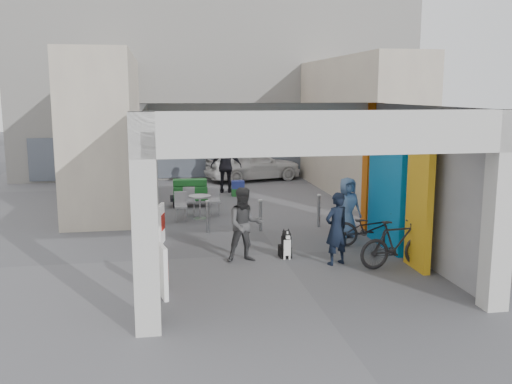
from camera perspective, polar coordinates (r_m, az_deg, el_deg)
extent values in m
plane|color=#57575C|center=(13.60, 2.37, -6.20)|extent=(90.00, 90.00, 0.00)
cube|color=#B9B9B4|center=(9.00, -11.03, -3.31)|extent=(0.40, 0.40, 3.50)
cube|color=#B9B9B4|center=(14.91, -10.58, 1.96)|extent=(0.40, 0.40, 3.50)
cube|color=#B9B9B4|center=(10.69, 23.12, -1.84)|extent=(0.40, 0.40, 3.50)
cube|color=#CB5C0B|center=(15.98, 11.48, 2.46)|extent=(0.40, 0.40, 3.50)
plane|color=beige|center=(11.94, -10.75, -0.02)|extent=(0.00, 6.40, 6.40)
plane|color=#9A9A9F|center=(13.26, 16.14, 0.74)|extent=(0.00, 6.40, 6.40)
cube|color=#0B75B8|center=(14.27, 12.91, 0.10)|extent=(0.15, 2.00, 2.80)
cube|color=gold|center=(12.66, 16.02, -1.29)|extent=(0.15, 1.00, 2.80)
plane|color=#AAAAA6|center=(12.09, 3.50, 8.60)|extent=(6.40, 6.40, 0.00)
cube|color=#B9B9B4|center=(15.08, 0.82, 7.56)|extent=(6.40, 0.30, 0.70)
cube|color=#B9B9B4|center=(9.16, 7.86, 5.88)|extent=(6.40, 0.30, 0.70)
cube|color=silver|center=(15.25, 0.70, 7.40)|extent=(4.20, 0.05, 0.55)
cube|color=white|center=(26.91, -3.93, 10.43)|extent=(18.00, 4.00, 8.00)
cube|color=#515966|center=(25.02, -3.36, 3.59)|extent=(16.20, 0.06, 1.80)
cube|color=white|center=(24.76, -8.05, 7.62)|extent=(2.60, 0.06, 0.50)
cube|color=red|center=(25.11, 0.03, 7.75)|extent=(2.20, 0.06, 0.50)
cube|color=beige|center=(20.38, -14.71, 6.05)|extent=(2.00, 9.00, 5.00)
cube|color=beige|center=(21.56, 10.01, 6.42)|extent=(2.00, 9.00, 5.00)
cylinder|color=gray|center=(15.52, -4.86, -2.51)|extent=(0.09, 0.09, 0.88)
cylinder|color=gray|center=(15.72, 0.43, -2.37)|extent=(0.09, 0.09, 0.85)
cylinder|color=gray|center=(16.26, 6.31, -1.89)|extent=(0.09, 0.09, 0.92)
cube|color=silver|center=(10.82, -9.31, -7.85)|extent=(0.19, 0.55, 1.00)
cube|color=red|center=(10.81, -9.10, -7.59)|extent=(0.12, 0.39, 0.40)
cube|color=silver|center=(14.61, -9.47, -3.16)|extent=(0.19, 0.55, 1.00)
cube|color=red|center=(14.59, -9.31, -2.97)|extent=(0.12, 0.39, 0.40)
cylinder|color=#ADACB2|center=(17.24, -5.62, -1.57)|extent=(0.06, 0.06, 0.69)
cylinder|color=#ADACB2|center=(17.31, -5.60, -2.66)|extent=(0.42, 0.42, 0.02)
cylinder|color=#ADACB2|center=(17.18, -5.64, -0.43)|extent=(0.67, 0.67, 0.05)
cube|color=#ADACB2|center=(17.05, -7.50, -2.18)|extent=(0.37, 0.37, 0.43)
cube|color=#ADACB2|center=(17.14, -7.56, -0.66)|extent=(0.37, 0.05, 0.43)
cube|color=#ADACB2|center=(17.78, -4.18, -1.62)|extent=(0.37, 0.37, 0.43)
cube|color=#ADACB2|center=(17.87, -4.25, -0.16)|extent=(0.37, 0.05, 0.43)
cube|color=#ADACB2|center=(17.82, -6.68, -1.64)|extent=(0.37, 0.37, 0.43)
cube|color=#ADACB2|center=(17.91, -6.74, -0.18)|extent=(0.37, 0.05, 0.43)
cube|color=black|center=(19.24, -6.57, -0.91)|extent=(1.34, 0.67, 0.34)
cube|color=#1B6023|center=(19.05, -6.55, -0.51)|extent=(1.12, 0.39, 0.20)
cube|color=#1B6023|center=(19.17, -6.59, 0.23)|extent=(1.12, 0.39, 0.20)
cube|color=#1B6023|center=(19.30, -6.63, 0.97)|extent=(1.12, 0.39, 0.20)
cube|color=#1B6023|center=(21.00, -1.82, -0.01)|extent=(0.46, 0.36, 0.28)
cube|color=navy|center=(20.96, -1.82, 0.74)|extent=(0.46, 0.36, 0.28)
cube|color=black|center=(13.33, 2.91, -5.95)|extent=(0.26, 0.35, 0.26)
cube|color=black|center=(13.15, 3.05, -5.29)|extent=(0.21, 0.17, 0.39)
cube|color=white|center=(13.07, 3.14, -5.59)|extent=(0.16, 0.03, 0.37)
cylinder|color=white|center=(13.11, 2.86, -6.13)|extent=(0.05, 0.05, 0.31)
cylinder|color=white|center=(13.14, 3.37, -6.10)|extent=(0.05, 0.05, 0.31)
sphere|color=black|center=(13.07, 3.08, -4.30)|extent=(0.21, 0.21, 0.21)
cube|color=white|center=(12.97, 3.19, -4.51)|extent=(0.09, 0.13, 0.07)
cone|color=black|center=(13.07, 2.81, -3.85)|extent=(0.08, 0.08, 0.09)
cone|color=black|center=(13.10, 3.27, -3.83)|extent=(0.08, 0.08, 0.09)
imported|color=black|center=(12.71, 8.04, -3.64)|extent=(0.70, 0.59, 1.63)
imported|color=#444447|center=(12.81, -1.13, -3.29)|extent=(0.85, 0.68, 1.69)
imported|color=#597BAD|center=(15.21, 9.11, -1.51)|extent=(0.86, 0.66, 1.58)
imported|color=black|center=(21.60, -3.01, 2.57)|extent=(1.23, 0.64, 2.00)
imported|color=black|center=(14.27, 11.34, -3.61)|extent=(1.94, 1.29, 0.96)
imported|color=black|center=(12.82, 13.92, -5.05)|extent=(1.81, 0.71, 1.06)
imported|color=silver|center=(24.60, -0.29, 2.79)|extent=(4.38, 2.63, 1.40)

